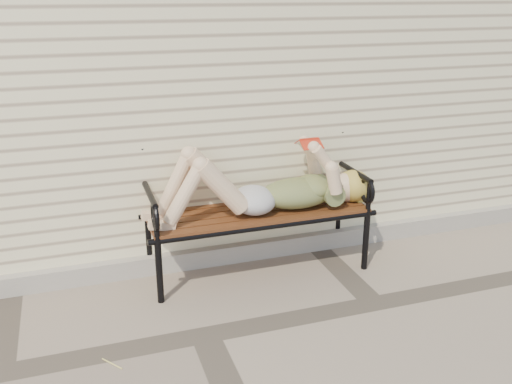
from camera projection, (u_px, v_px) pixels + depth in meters
name	position (u px, v px, depth m)	size (l,w,h in m)	color
ground	(205.00, 335.00, 3.72)	(80.00, 80.00, 0.00)	gray
house_wall	(132.00, 53.00, 5.89)	(8.00, 4.00, 3.00)	beige
foundation_strip	(176.00, 261.00, 4.56)	(8.00, 0.10, 0.15)	#A19A91
garden_bench	(253.00, 186.00, 4.46)	(1.87, 0.74, 1.21)	black
reading_woman	(261.00, 187.00, 4.32)	(1.76, 0.40, 0.55)	#0A3548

